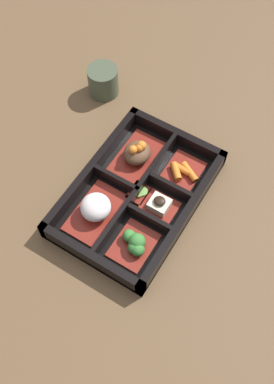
{
  "coord_description": "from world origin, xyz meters",
  "views": [
    {
      "loc": [
        -0.34,
        -0.21,
        0.74
      ],
      "look_at": [
        0.0,
        0.0,
        0.03
      ],
      "focal_mm": 42.0,
      "sensor_mm": 36.0,
      "label": 1
    }
  ],
  "objects": [
    {
      "name": "bowl_greens",
      "position": [
        -0.09,
        -0.05,
        0.02
      ],
      "size": [
        0.08,
        0.07,
        0.03
      ],
      "color": "maroon",
      "rests_on": "bento_base"
    },
    {
      "name": "ground_plane",
      "position": [
        0.0,
        0.0,
        0.0
      ],
      "size": [
        3.0,
        3.0,
        0.0
      ],
      "primitive_type": "plane",
      "color": "brown"
    },
    {
      "name": "bento_base",
      "position": [
        0.0,
        0.0,
        0.01
      ],
      "size": [
        0.31,
        0.21,
        0.01
      ],
      "color": "black",
      "rests_on": "ground_plane"
    },
    {
      "name": "bento_rim",
      "position": [
        0.0,
        -0.0,
        0.02
      ],
      "size": [
        0.31,
        0.21,
        0.04
      ],
      "color": "black",
      "rests_on": "ground_plane"
    },
    {
      "name": "bowl_carrots",
      "position": [
        0.09,
        -0.05,
        0.02
      ],
      "size": [
        0.08,
        0.07,
        0.02
      ],
      "color": "maroon",
      "rests_on": "bento_base"
    },
    {
      "name": "bowl_stew",
      "position": [
        0.07,
        0.04,
        0.03
      ],
      "size": [
        0.12,
        0.07,
        0.05
      ],
      "color": "maroon",
      "rests_on": "bento_base"
    },
    {
      "name": "tea_cup",
      "position": [
        0.19,
        0.2,
        0.03
      ],
      "size": [
        0.06,
        0.06,
        0.06
      ],
      "color": "#424C38",
      "rests_on": "ground_plane"
    },
    {
      "name": "bowl_tofu",
      "position": [
        0.0,
        -0.05,
        0.02
      ],
      "size": [
        0.06,
        0.07,
        0.03
      ],
      "color": "maroon",
      "rests_on": "bento_base"
    },
    {
      "name": "bowl_rice",
      "position": [
        -0.07,
        0.04,
        0.03
      ],
      "size": [
        0.12,
        0.07,
        0.05
      ],
      "color": "maroon",
      "rests_on": "bento_base"
    },
    {
      "name": "bowl_pickles",
      "position": [
        0.01,
        -0.0,
        0.01
      ],
      "size": [
        0.04,
        0.03,
        0.01
      ],
      "color": "maroon",
      "rests_on": "bento_base"
    }
  ]
}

